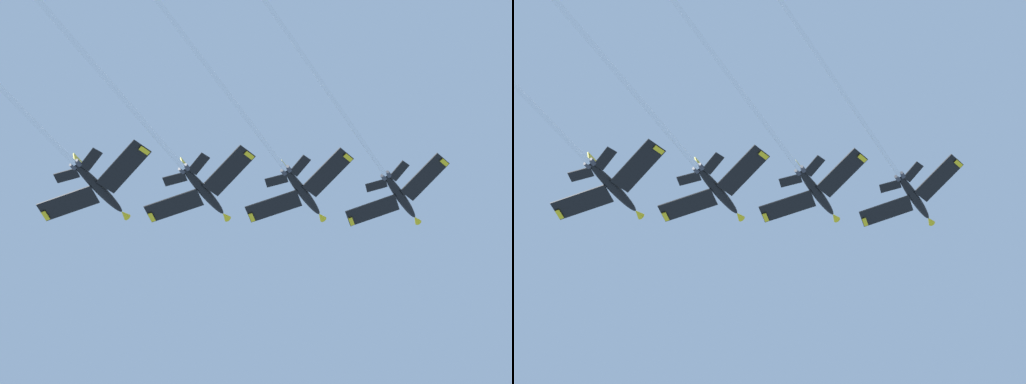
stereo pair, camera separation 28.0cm
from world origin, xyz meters
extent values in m
ellipsoid|color=black|center=(9.47, 4.83, 157.88)|extent=(3.21, 11.65, 6.04)
cone|color=yellow|center=(10.34, -1.25, 160.56)|extent=(1.46, 2.10, 1.74)
ellipsoid|color=black|center=(9.71, 3.17, 159.27)|extent=(1.40, 3.04, 1.94)
cube|color=black|center=(14.62, 6.27, 157.47)|extent=(9.61, 6.52, 1.62)
cube|color=yellow|center=(18.64, 7.16, 157.46)|extent=(1.29, 1.84, 0.83)
cube|color=black|center=(4.13, 4.78, 157.47)|extent=(9.30, 4.29, 1.62)
cube|color=yellow|center=(0.02, 4.52, 157.46)|extent=(0.87, 1.76, 0.83)
cube|color=black|center=(11.09, 9.69, 155.88)|extent=(3.99, 3.12, 0.87)
cube|color=black|center=(6.57, 9.05, 155.88)|extent=(3.84, 2.31, 0.87)
cube|color=yellow|center=(8.78, 9.74, 157.25)|extent=(0.64, 3.31, 3.53)
cylinder|color=#38383D|center=(9.18, 10.12, 155.47)|extent=(0.97, 1.34, 1.13)
cylinder|color=#38383D|center=(8.29, 10.00, 155.47)|extent=(0.97, 1.34, 1.13)
cylinder|color=white|center=(6.09, 28.68, 147.27)|extent=(6.04, 37.30, 16.95)
ellipsoid|color=black|center=(20.47, 18.27, 151.75)|extent=(3.41, 11.60, 6.19)
cone|color=yellow|center=(21.44, 12.24, 154.52)|extent=(1.50, 2.12, 1.75)
ellipsoid|color=black|center=(20.74, 16.62, 153.16)|extent=(1.45, 3.04, 1.98)
cube|color=black|center=(25.60, 19.79, 151.33)|extent=(9.60, 6.63, 1.67)
cube|color=yellow|center=(29.59, 20.76, 151.31)|extent=(1.31, 1.83, 0.85)
cube|color=black|center=(15.13, 18.10, 151.33)|extent=(9.25, 4.11, 1.67)
cube|color=yellow|center=(11.03, 17.77, 151.31)|extent=(0.84, 1.74, 0.85)
cube|color=black|center=(22.00, 23.12, 149.68)|extent=(3.98, 3.16, 0.89)
cube|color=black|center=(17.50, 22.40, 149.68)|extent=(3.82, 2.24, 0.89)
cube|color=yellow|center=(19.68, 23.15, 151.04)|extent=(0.71, 3.33, 3.54)
cylinder|color=#38383D|center=(20.08, 23.51, 149.26)|extent=(0.99, 1.35, 1.14)
cylinder|color=#38383D|center=(19.19, 23.37, 149.26)|extent=(0.99, 1.35, 1.14)
cylinder|color=white|center=(16.85, 40.70, 141.34)|extent=(6.36, 34.61, 16.42)
ellipsoid|color=black|center=(31.34, 30.25, 147.01)|extent=(3.39, 11.57, 6.28)
cone|color=yellow|center=(32.30, 24.25, 149.82)|extent=(1.49, 2.12, 1.76)
ellipsoid|color=black|center=(31.60, 28.62, 148.43)|extent=(1.45, 3.04, 1.99)
cube|color=black|center=(36.47, 31.77, 146.58)|extent=(9.59, 6.61, 1.70)
cube|color=yellow|center=(40.46, 32.74, 146.56)|extent=(1.30, 1.82, 0.87)
cube|color=black|center=(26.00, 30.09, 146.58)|extent=(9.25, 4.11, 1.70)
cube|color=yellow|center=(21.90, 29.76, 146.56)|extent=(0.84, 1.74, 0.87)
cube|color=black|center=(32.87, 35.10, 144.90)|extent=(3.98, 3.15, 0.90)
cube|color=black|center=(28.37, 34.37, 144.90)|extent=(3.82, 2.24, 0.90)
cube|color=yellow|center=(30.56, 35.14, 146.26)|extent=(0.71, 3.34, 3.55)
cylinder|color=#38383D|center=(30.96, 35.48, 144.48)|extent=(0.99, 1.35, 1.15)
cylinder|color=#38383D|center=(30.07, 35.34, 144.48)|extent=(0.99, 1.35, 1.15)
cylinder|color=white|center=(27.49, 54.27, 135.63)|extent=(6.93, 37.87, 18.34)
ellipsoid|color=black|center=(41.72, 42.42, 141.64)|extent=(3.33, 11.63, 6.12)
cone|color=yellow|center=(42.65, 36.37, 144.36)|extent=(1.48, 2.11, 1.75)
ellipsoid|color=black|center=(41.97, 40.76, 143.04)|extent=(1.43, 3.04, 1.96)
cube|color=black|center=(46.85, 43.91, 141.22)|extent=(9.60, 6.59, 1.64)
cube|color=yellow|center=(50.85, 44.85, 141.21)|extent=(1.30, 1.83, 0.84)
cube|color=black|center=(36.37, 42.30, 141.22)|extent=(9.27, 4.18, 1.64)
cube|color=yellow|center=(32.27, 41.99, 141.21)|extent=(0.85, 1.75, 0.84)
cube|color=black|center=(43.28, 47.28, 139.61)|extent=(3.98, 3.15, 0.88)
cube|color=black|center=(38.77, 46.59, 139.61)|extent=(3.83, 2.27, 0.88)
cube|color=yellow|center=(40.96, 47.32, 140.97)|extent=(0.68, 3.32, 3.53)
cylinder|color=#38383D|center=(41.36, 47.69, 139.19)|extent=(0.98, 1.35, 1.14)
cylinder|color=#38383D|center=(40.47, 47.55, 139.19)|extent=(0.98, 1.35, 1.14)
camera|label=1|loc=(-3.12, 55.70, 1.85)|focal=66.29mm
camera|label=2|loc=(-2.91, 55.89, 1.85)|focal=66.29mm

